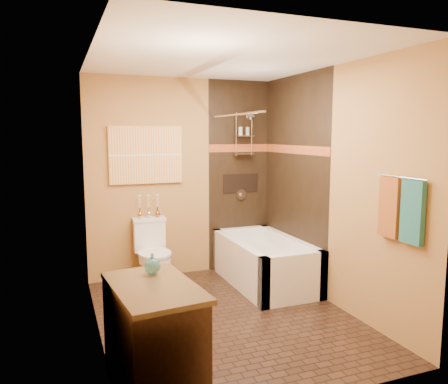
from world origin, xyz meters
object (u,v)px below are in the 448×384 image
vanity (154,339)px  toilet (153,252)px  sunset_painting (146,155)px  bathtub (264,266)px

vanity → toilet: bearing=72.3°
sunset_painting → toilet: size_ratio=1.15×
bathtub → toilet: size_ratio=1.91×
vanity → sunset_painting: bearing=73.5°
sunset_painting → toilet: 1.18m
bathtub → vanity: 2.46m
toilet → vanity: (-0.46, -2.21, -0.01)m
sunset_painting → toilet: (0.00, -0.26, -1.15)m
bathtub → vanity: (-1.72, -1.75, 0.17)m
sunset_painting → toilet: sunset_painting is taller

